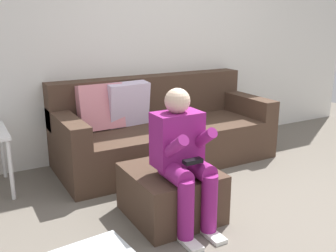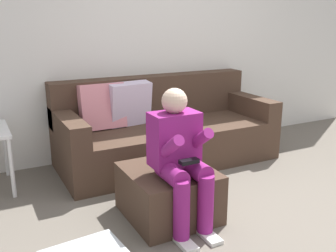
{
  "view_description": "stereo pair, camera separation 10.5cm",
  "coord_description": "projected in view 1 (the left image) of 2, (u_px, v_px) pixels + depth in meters",
  "views": [
    {
      "loc": [
        -2.11,
        -1.88,
        1.53
      ],
      "look_at": [
        -0.45,
        1.08,
        0.57
      ],
      "focal_mm": 41.33,
      "sensor_mm": 36.0,
      "label": 1
    },
    {
      "loc": [
        -2.01,
        -1.93,
        1.53
      ],
      "look_at": [
        -0.45,
        1.08,
        0.57
      ],
      "focal_mm": 41.33,
      "sensor_mm": 36.0,
      "label": 2
    }
  ],
  "objects": [
    {
      "name": "ottoman",
      "position": [
        171.0,
        193.0,
        3.05
      ],
      "size": [
        0.65,
        0.69,
        0.39
      ],
      "primitive_type": "cube",
      "color": "#473326",
      "rests_on": "ground_plane"
    },
    {
      "name": "wall_back",
      "position": [
        157.0,
        31.0,
        4.42
      ],
      "size": [
        6.2,
        0.1,
        2.77
      ],
      "primitive_type": "cube",
      "color": "silver",
      "rests_on": "ground_plane"
    },
    {
      "name": "person_seated",
      "position": [
        183.0,
        155.0,
        2.8
      ],
      "size": [
        0.36,
        0.57,
        1.04
      ],
      "color": "#8C1E72",
      "rests_on": "ground_plane"
    },
    {
      "name": "couch_sectional",
      "position": [
        161.0,
        131.0,
        4.23
      ],
      "size": [
        2.31,
        0.98,
        0.9
      ],
      "color": "#473326",
      "rests_on": "ground_plane"
    },
    {
      "name": "ground_plane",
      "position": [
        287.0,
        223.0,
        2.98
      ],
      "size": [
        8.06,
        8.06,
        0.0
      ],
      "primitive_type": "plane",
      "color": "#6B6359"
    }
  ]
}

